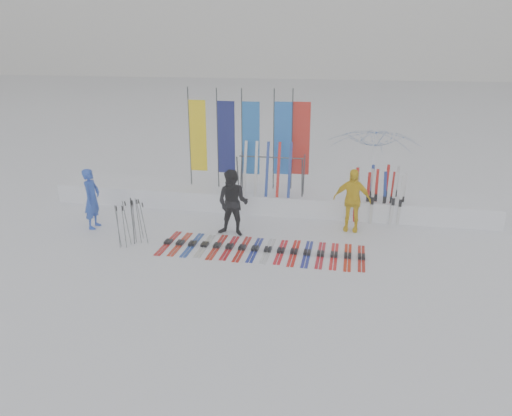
% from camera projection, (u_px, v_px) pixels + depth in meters
% --- Properties ---
extents(ground, '(120.00, 120.00, 0.00)m').
position_uv_depth(ground, '(235.00, 268.00, 12.02)').
color(ground, white).
rests_on(ground, ground).
extents(snow_bank, '(14.00, 1.60, 0.60)m').
position_uv_depth(snow_bank, '(268.00, 199.00, 16.20)').
color(snow_bank, white).
rests_on(snow_bank, ground).
extents(person_blue, '(0.43, 0.65, 1.76)m').
position_uv_depth(person_blue, '(92.00, 199.00, 14.33)').
color(person_blue, blue).
rests_on(person_blue, ground).
extents(person_black, '(0.97, 0.79, 1.87)m').
position_uv_depth(person_black, '(233.00, 203.00, 13.75)').
color(person_black, black).
rests_on(person_black, ground).
extents(person_yellow, '(1.10, 0.55, 1.81)m').
position_uv_depth(person_yellow, '(352.00, 200.00, 14.12)').
color(person_yellow, yellow).
rests_on(person_yellow, ground).
extents(tent_canopy, '(3.75, 3.78, 2.63)m').
position_uv_depth(tent_canopy, '(371.00, 168.00, 15.90)').
color(tent_canopy, white).
rests_on(tent_canopy, ground).
extents(ski_row, '(5.29, 1.70, 0.07)m').
position_uv_depth(ski_row, '(262.00, 249.00, 12.98)').
color(ski_row, '#B0100E').
rests_on(ski_row, ground).
extents(pole_cluster, '(0.72, 0.77, 1.26)m').
position_uv_depth(pole_cluster, '(131.00, 222.00, 13.26)').
color(pole_cluster, '#595B60').
rests_on(pole_cluster, ground).
extents(feather_flags, '(3.92, 0.30, 3.20)m').
position_uv_depth(feather_flags, '(250.00, 138.00, 15.85)').
color(feather_flags, '#383A3F').
rests_on(feather_flags, ground).
extents(ski_rack, '(2.04, 0.80, 1.23)m').
position_uv_depth(ski_rack, '(271.00, 170.00, 15.45)').
color(ski_rack, '#383A3F').
rests_on(ski_rack, ground).
extents(upright_skis, '(1.47, 1.04, 1.69)m').
position_uv_depth(upright_skis, '(380.00, 195.00, 14.92)').
color(upright_skis, silver).
rests_on(upright_skis, ground).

